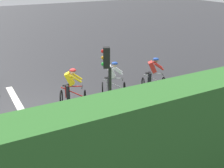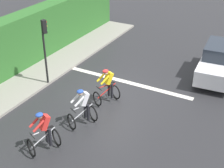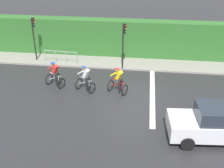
# 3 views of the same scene
# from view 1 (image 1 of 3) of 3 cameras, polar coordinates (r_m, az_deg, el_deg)

# --- Properties ---
(ground_plane) EXTENTS (80.00, 80.00, 0.00)m
(ground_plane) POSITION_cam_1_polar(r_m,az_deg,el_deg) (12.34, -11.05, -4.94)
(ground_plane) COLOR #28282B
(sidewalk_kerb) EXTENTS (2.80, 22.25, 0.12)m
(sidewalk_kerb) POSITION_cam_1_polar(r_m,az_deg,el_deg) (9.53, 10.09, -13.18)
(sidewalk_kerb) COLOR gray
(sidewalk_kerb) RESTS_ON ground
(stone_wall_low) EXTENTS (0.44, 22.25, 0.44)m
(stone_wall_low) POSITION_cam_1_polar(r_m,az_deg,el_deg) (8.90, 13.84, -15.09)
(stone_wall_low) COLOR gray
(stone_wall_low) RESTS_ON ground
(hedge_wall) EXTENTS (1.10, 22.25, 2.90)m
(hedge_wall) POSITION_cam_1_polar(r_m,az_deg,el_deg) (8.05, 16.05, -9.11)
(hedge_wall) COLOR #2D6628
(hedge_wall) RESTS_ON ground
(road_marking_stop_line) EXTENTS (7.00, 0.30, 0.01)m
(road_marking_stop_line) POSITION_cam_1_polar(r_m,az_deg,el_deg) (12.08, -17.06, -6.16)
(road_marking_stop_line) COLOR silver
(road_marking_stop_line) RESTS_ON ground
(cyclist_lead) EXTENTS (1.07, 1.27, 1.66)m
(cyclist_lead) POSITION_cam_1_polar(r_m,az_deg,el_deg) (13.80, 8.22, 1.78)
(cyclist_lead) COLOR black
(cyclist_lead) RESTS_ON ground
(cyclist_second) EXTENTS (1.09, 1.27, 1.66)m
(cyclist_second) POSITION_cam_1_polar(r_m,az_deg,el_deg) (13.05, 0.13, 0.82)
(cyclist_second) COLOR black
(cyclist_second) RESTS_ON ground
(cyclist_mid) EXTENTS (1.09, 1.27, 1.66)m
(cyclist_mid) POSITION_cam_1_polar(r_m,az_deg,el_deg) (12.29, -8.06, -0.76)
(cyclist_mid) COLOR black
(cyclist_mid) RESTS_ON ground
(traffic_light_near_crossing) EXTENTS (0.26, 0.30, 3.34)m
(traffic_light_near_crossing) POSITION_cam_1_polar(r_m,az_deg,el_deg) (8.88, -0.81, 0.35)
(traffic_light_near_crossing) COLOR black
(traffic_light_near_crossing) RESTS_ON ground
(pedestrian_railing_kerbside) EXTENTS (0.21, 2.54, 1.03)m
(pedestrian_railing_kerbside) POSITION_cam_1_polar(r_m,az_deg,el_deg) (11.92, 20.70, -3.04)
(pedestrian_railing_kerbside) COLOR #999EA3
(pedestrian_railing_kerbside) RESTS_ON ground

